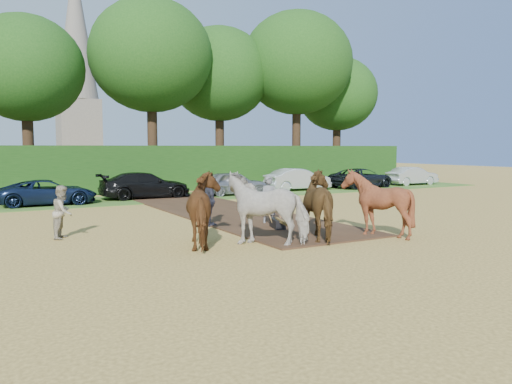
# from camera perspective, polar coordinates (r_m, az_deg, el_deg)

# --- Properties ---
(ground) EXTENTS (120.00, 120.00, 0.00)m
(ground) POSITION_cam_1_polar(r_m,az_deg,el_deg) (15.74, 2.35, -5.48)
(ground) COLOR gold
(ground) RESTS_ON ground
(earth_strip) EXTENTS (4.50, 17.00, 0.05)m
(earth_strip) POSITION_cam_1_polar(r_m,az_deg,el_deg) (22.52, -3.85, -2.20)
(earth_strip) COLOR #472D1C
(earth_strip) RESTS_ON ground
(grass_verge) EXTENTS (50.00, 5.00, 0.03)m
(grass_verge) POSITION_cam_1_polar(r_m,az_deg,el_deg) (28.48, -12.73, -0.79)
(grass_verge) COLOR #38601E
(grass_verge) RESTS_ON ground
(hedgerow) EXTENTS (46.00, 1.60, 3.00)m
(hedgerow) POSITION_cam_1_polar(r_m,az_deg,el_deg) (32.70, -15.08, 2.52)
(hedgerow) COLOR #14380F
(hedgerow) RESTS_ON ground
(spectator_near) EXTENTS (0.95, 1.03, 1.70)m
(spectator_near) POSITION_cam_1_polar(r_m,az_deg,el_deg) (17.00, -21.20, -2.13)
(spectator_near) COLOR beige
(spectator_near) RESTS_ON ground
(spectator_far) EXTENTS (0.59, 1.13, 1.85)m
(spectator_far) POSITION_cam_1_polar(r_m,az_deg,el_deg) (18.34, -5.32, -1.06)
(spectator_far) COLOR #242530
(spectator_far) RESTS_ON ground
(plough_team) EXTENTS (7.56, 5.47, 2.18)m
(plough_team) POSITION_cam_1_polar(r_m,az_deg,el_deg) (15.52, 4.63, -1.60)
(plough_team) COLOR brown
(plough_team) RESTS_ON ground
(parked_cars) EXTENTS (40.63, 2.99, 1.49)m
(parked_cars) POSITION_cam_1_polar(r_m,az_deg,el_deg) (29.64, -6.23, 0.87)
(parked_cars) COLOR silver
(parked_cars) RESTS_ON ground
(treeline) EXTENTS (48.70, 10.60, 14.21)m
(treeline) POSITION_cam_1_polar(r_m,az_deg,el_deg) (35.93, -19.39, 14.59)
(treeline) COLOR #382616
(treeline) RESTS_ON ground
(church) EXTENTS (5.20, 5.20, 27.00)m
(church) POSITION_cam_1_polar(r_m,az_deg,el_deg) (70.05, -19.80, 13.75)
(church) COLOR slate
(church) RESTS_ON ground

